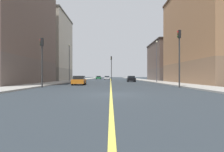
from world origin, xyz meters
name	(u,v)px	position (x,y,z in m)	size (l,w,h in m)	color
ground_plane	(111,95)	(0.00, 0.00, 0.00)	(400.00, 400.00, 0.00)	#2A3238
sidewalk_left	(142,80)	(10.07, 49.00, 0.07)	(3.74, 168.00, 0.15)	#9E9B93
sidewalk_right	(79,80)	(-10.07, 49.00, 0.07)	(3.74, 168.00, 0.15)	#9E9B93
lane_center_stripe	(111,80)	(0.00, 49.00, 0.01)	(0.16, 154.00, 0.01)	#E5D14C
building_left_near	(215,34)	(17.77, 19.64, 8.56)	(11.96, 22.52, 17.11)	#8F6B4F
building_left_mid	(173,61)	(17.77, 42.41, 5.46)	(11.96, 16.58, 10.90)	brown
building_right_corner	(2,16)	(-17.77, 18.28, 10.99)	(11.96, 21.79, 21.96)	brown
building_right_midblock	(45,48)	(-17.77, 39.61, 8.88)	(11.96, 16.47, 17.75)	#9D9688
traffic_light_left_near	(179,51)	(7.78, 8.46, 4.19)	(0.40, 0.32, 6.53)	#2D2D2D
traffic_light_right_near	(42,55)	(-7.82, 8.46, 3.65)	(0.40, 0.32, 5.61)	#2D2D2D
traffic_light_median_far	(111,65)	(0.15, 36.08, 4.06)	(0.40, 0.32, 6.31)	#2D2D2D
street_lamp_left_near	(157,57)	(8.80, 23.77, 4.87)	(0.36, 0.36, 7.88)	#4C4C51
street_lamp_right_near	(69,59)	(-8.80, 27.99, 4.83)	(0.36, 0.36, 7.81)	#4C4C51
car_green	(99,78)	(-4.79, 64.34, 0.64)	(1.98, 4.47, 1.30)	#1E6B38
car_black	(131,79)	(4.66, 31.09, 0.65)	(1.87, 4.56, 1.32)	black
car_white	(107,78)	(-1.32, 57.08, 0.63)	(1.98, 4.11, 1.27)	white
car_orange	(79,80)	(-4.66, 15.09, 0.65)	(1.89, 3.99, 1.33)	orange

